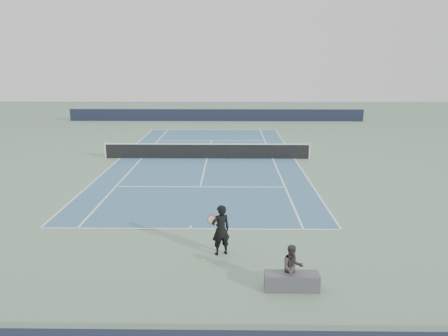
{
  "coord_description": "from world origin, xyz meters",
  "views": [
    {
      "loc": [
        1.45,
        -26.72,
        5.92
      ],
      "look_at": [
        1.16,
        -6.98,
        1.1
      ],
      "focal_mm": 35.0,
      "sensor_mm": 36.0,
      "label": 1
    }
  ],
  "objects_px": {
    "tennis_ball": "(203,260)",
    "spectator_bench": "(292,274)",
    "tennis_player": "(221,230)",
    "tennis_net": "(207,151)"
  },
  "relations": [
    {
      "from": "tennis_player",
      "to": "tennis_ball",
      "type": "distance_m",
      "value": 1.08
    },
    {
      "from": "tennis_ball",
      "to": "spectator_bench",
      "type": "xyz_separation_m",
      "value": [
        2.47,
        -1.64,
        0.41
      ]
    },
    {
      "from": "tennis_net",
      "to": "spectator_bench",
      "type": "height_order",
      "value": "spectator_bench"
    },
    {
      "from": "tennis_ball",
      "to": "spectator_bench",
      "type": "relative_size",
      "value": 0.04
    },
    {
      "from": "spectator_bench",
      "to": "tennis_net",
      "type": "bearing_deg",
      "value": 100.88
    },
    {
      "from": "tennis_net",
      "to": "tennis_ball",
      "type": "relative_size",
      "value": 210.65
    },
    {
      "from": "tennis_player",
      "to": "spectator_bench",
      "type": "height_order",
      "value": "tennis_player"
    },
    {
      "from": "tennis_player",
      "to": "tennis_ball",
      "type": "xyz_separation_m",
      "value": [
        -0.53,
        -0.53,
        -0.79
      ]
    },
    {
      "from": "tennis_net",
      "to": "tennis_player",
      "type": "bearing_deg",
      "value": -85.24
    },
    {
      "from": "tennis_ball",
      "to": "tennis_net",
      "type": "bearing_deg",
      "value": 92.51
    }
  ]
}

